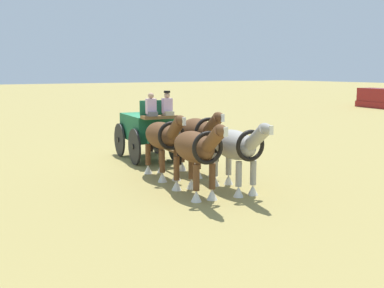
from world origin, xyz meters
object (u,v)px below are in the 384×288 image
at_px(show_wagon, 148,129).
at_px(parked_vehicle_a, 380,98).
at_px(draft_horse_rear_off, 163,138).
at_px(draft_horse_rear_near, 199,134).
at_px(draft_horse_lead_near, 236,147).
at_px(draft_horse_lead_off, 196,150).

distance_m(show_wagon, parked_vehicle_a, 33.38).
bearing_deg(draft_horse_rear_off, draft_horse_rear_near, 82.13).
xyz_separation_m(draft_horse_lead_near, parked_vehicle_a, (-18.27, 31.32, -0.44)).
bearing_deg(draft_horse_lead_off, draft_horse_rear_near, 145.18).
xyz_separation_m(draft_horse_lead_off, parked_vehicle_a, (-18.08, 32.60, -0.45)).
bearing_deg(draft_horse_rear_off, draft_horse_lead_off, -8.36).
bearing_deg(draft_horse_lead_near, draft_horse_lead_off, -98.51).
distance_m(draft_horse_lead_near, parked_vehicle_a, 36.26).
height_order(show_wagon, draft_horse_rear_off, show_wagon).
bearing_deg(draft_horse_rear_near, show_wagon, -177.69).
xyz_separation_m(show_wagon, parked_vehicle_a, (-12.18, 31.08, -0.35)).
height_order(draft_horse_rear_off, parked_vehicle_a, draft_horse_rear_off).
bearing_deg(show_wagon, draft_horse_rear_off, -19.01).
height_order(draft_horse_rear_near, draft_horse_lead_near, draft_horse_rear_near).
height_order(draft_horse_rear_near, parked_vehicle_a, draft_horse_rear_near).
relative_size(draft_horse_lead_near, draft_horse_lead_off, 1.03).
bearing_deg(parked_vehicle_a, draft_horse_lead_off, -60.99).
distance_m(draft_horse_rear_near, parked_vehicle_a, 34.69).
relative_size(draft_horse_rear_near, draft_horse_lead_off, 0.98).
relative_size(show_wagon, parked_vehicle_a, 1.15).
height_order(draft_horse_rear_off, draft_horse_lead_near, draft_horse_rear_off).
distance_m(draft_horse_rear_near, draft_horse_rear_off, 1.30).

